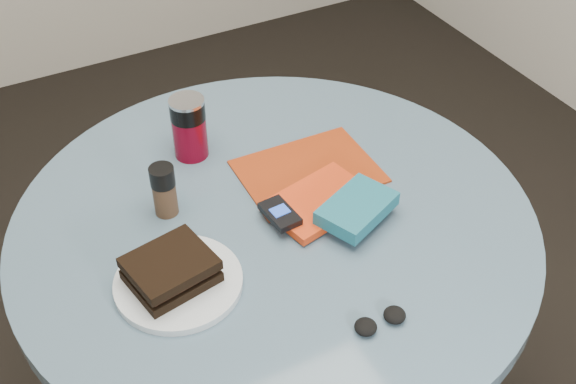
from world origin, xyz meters
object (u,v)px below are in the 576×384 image
red_book (319,202)px  mp3_player (280,214)px  soda_can (189,127)px  novel (357,208)px  headphones (380,321)px  table (275,275)px  pepper_grinder (164,190)px  magazine (308,171)px  sandwich (171,270)px  plate (178,282)px

red_book → mp3_player: mp3_player is taller
soda_can → mp3_player: (0.06, -0.28, -0.04)m
soda_can → novel: (0.19, -0.34, -0.03)m
red_book → headphones: bearing=-113.3°
soda_can → headphones: (0.10, -0.57, -0.06)m
table → red_book: 0.20m
novel → pepper_grinder: bearing=124.2°
magazine → mp3_player: (-0.12, -0.11, 0.03)m
table → soda_can: bearing=103.9°
table → headphones: headphones is taller
table → sandwich: (-0.23, -0.07, 0.20)m
sandwich → mp3_player: bearing=11.4°
table → mp3_player: (-0.00, -0.02, 0.19)m
magazine → headphones: size_ratio=2.92×
sandwich → novel: bearing=-2.3°
magazine → novel: 0.17m
sandwich → red_book: sandwich is taller
soda_can → red_book: bearing=-60.5°
table → mp3_player: size_ratio=11.48×
red_book → novel: 0.08m
magazine → mp3_player: bearing=-136.2°
pepper_grinder → red_book: (0.26, -0.13, -0.04)m
red_book → sandwich: bearing=177.3°
novel → headphones: 0.25m
table → red_book: bearing=-10.1°
pepper_grinder → headphones: 0.47m
sandwich → novel: size_ratio=1.06×
sandwich → soda_can: size_ratio=1.15×
pepper_grinder → table: bearing=-32.0°
soda_can → magazine: (0.19, -0.17, -0.07)m
pepper_grinder → red_book: pepper_grinder is taller
table → pepper_grinder: bearing=148.0°
red_book → soda_can: bearing=107.1°
pepper_grinder → novel: (0.30, -0.19, -0.02)m
plate → sandwich: sandwich is taller
soda_can → magazine: soda_can is taller
table → soda_can: (-0.06, 0.25, 0.23)m
sandwich → pepper_grinder: size_ratio=1.45×
plate → soda_can: bearing=64.1°
novel → plate: bearing=155.4°
mp3_player → headphones: bearing=-83.4°
headphones → plate: bearing=137.5°
soda_can → red_book: 0.32m
sandwich → pepper_grinder: bearing=72.1°
table → sandwich: bearing=-163.0°
novel → headphones: size_ratio=1.56×
plate → sandwich: (-0.01, 0.01, 0.03)m
pepper_grinder → red_book: size_ratio=0.55×
sandwich → soda_can: soda_can is taller
plate → red_book: size_ratio=1.13×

